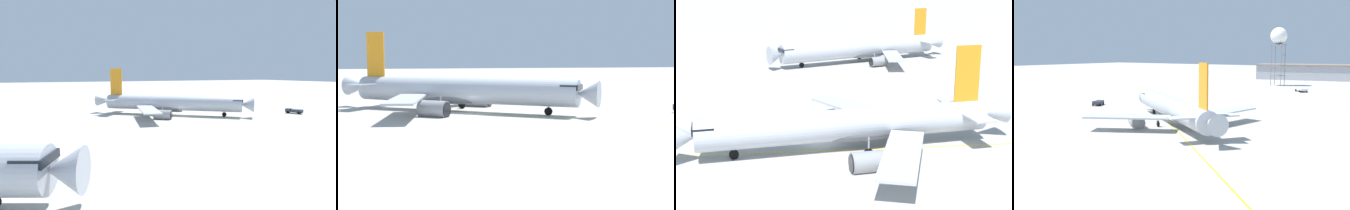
# 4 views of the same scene
# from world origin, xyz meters

# --- Properties ---
(ground_plane) EXTENTS (600.00, 600.00, 0.00)m
(ground_plane) POSITION_xyz_m (0.00, 0.00, 0.00)
(ground_plane) COLOR #ADAAA3
(airliner_main) EXTENTS (34.88, 27.95, 12.08)m
(airliner_main) POSITION_xyz_m (-0.83, 4.28, 2.88)
(airliner_main) COLOR #B2B7C1
(airliner_main) RESTS_ON ground_plane
(airliner_secondary) EXTENTS (41.70, 28.35, 11.47)m
(airliner_secondary) POSITION_xyz_m (-46.94, -29.50, 2.97)
(airliner_secondary) COLOR #B2B7C1
(airliner_secondary) RESTS_ON ground_plane
(taxiway_centreline) EXTENTS (131.19, 128.78, 0.01)m
(taxiway_centreline) POSITION_xyz_m (-2.02, 5.94, 0.00)
(taxiway_centreline) COLOR yellow
(taxiway_centreline) RESTS_ON ground_plane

